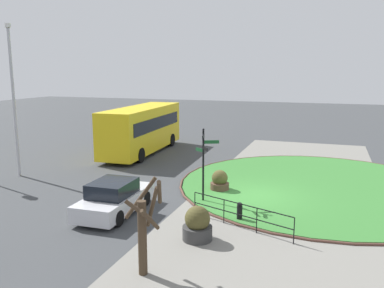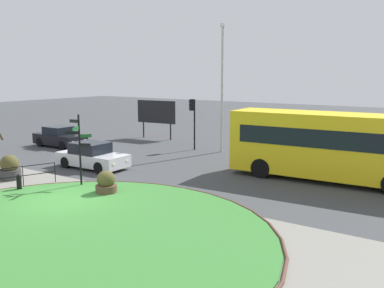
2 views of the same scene
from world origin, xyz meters
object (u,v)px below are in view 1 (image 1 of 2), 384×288
object	(u,v)px
signpost_directional	(204,159)
car_far_lane	(114,198)
planter_near_signpost	(220,182)
lamppost_tall	(13,97)
bus_yellow	(142,128)
street_tree_bare	(145,226)
bollard_foreground	(240,211)
planter_kerbside	(197,225)

from	to	relation	value
signpost_directional	car_far_lane	distance (m)	4.30
signpost_directional	planter_near_signpost	xyz separation A→B (m)	(1.91, -0.24, -1.54)
signpost_directional	car_far_lane	world-z (taller)	signpost_directional
lamppost_tall	planter_near_signpost	bearing A→B (deg)	-85.47
bus_yellow	street_tree_bare	bearing A→B (deg)	-156.36
bollard_foreground	car_far_lane	distance (m)	5.28
bollard_foreground	planter_near_signpost	size ratio (longest dim) A/B	0.73
planter_near_signpost	street_tree_bare	size ratio (longest dim) A/B	0.36
bus_yellow	lamppost_tall	bearing A→B (deg)	152.72
bollard_foreground	lamppost_tall	size ratio (longest dim) A/B	0.09
signpost_directional	bollard_foreground	distance (m)	3.17
signpost_directional	street_tree_bare	world-z (taller)	signpost_directional
car_far_lane	planter_kerbside	xyz separation A→B (m)	(-1.42, -4.18, -0.10)
bollard_foreground	bus_yellow	xyz separation A→B (m)	(11.06, 9.76, 1.40)
bus_yellow	bollard_foreground	bearing A→B (deg)	-141.42
signpost_directional	bus_yellow	xyz separation A→B (m)	(9.31, 7.68, -0.22)
bus_yellow	car_far_lane	xyz separation A→B (m)	(-11.93, -4.55, -1.14)
bus_yellow	planter_near_signpost	distance (m)	10.91
lamppost_tall	planter_near_signpost	world-z (taller)	lamppost_tall
planter_near_signpost	planter_kerbside	bearing A→B (deg)	-172.21
street_tree_bare	bollard_foreground	bearing A→B (deg)	-18.54
bus_yellow	planter_near_signpost	size ratio (longest dim) A/B	9.03
street_tree_bare	planter_near_signpost	bearing A→B (deg)	0.84
lamppost_tall	bollard_foreground	bearing A→B (deg)	-101.45
lamppost_tall	planter_near_signpost	size ratio (longest dim) A/B	7.83
bus_yellow	planter_near_signpost	xyz separation A→B (m)	(-7.39, -7.92, -1.32)
bus_yellow	lamppost_tall	world-z (taller)	lamppost_tall
car_far_lane	planter_kerbside	size ratio (longest dim) A/B	3.37
signpost_directional	car_far_lane	size ratio (longest dim) A/B	0.81
lamppost_tall	planter_kerbside	xyz separation A→B (m)	(-5.03, -12.52, -3.97)
bollard_foreground	car_far_lane	xyz separation A→B (m)	(-0.86, 5.20, 0.26)
street_tree_bare	bus_yellow	bearing A→B (deg)	26.47
planter_kerbside	signpost_directional	bearing A→B (deg)	14.59
signpost_directional	bus_yellow	bearing A→B (deg)	39.54
planter_kerbside	street_tree_bare	bearing A→B (deg)	166.30
bollard_foreground	street_tree_bare	size ratio (longest dim) A/B	0.26
bus_yellow	street_tree_bare	distance (m)	18.06
bollard_foreground	planter_kerbside	bearing A→B (deg)	155.87
planter_near_signpost	bus_yellow	bearing A→B (deg)	46.97
bus_yellow	street_tree_bare	xyz separation A→B (m)	(-16.16, -8.05, -0.29)
planter_kerbside	car_far_lane	bearing A→B (deg)	71.19
bollard_foreground	car_far_lane	bearing A→B (deg)	99.41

